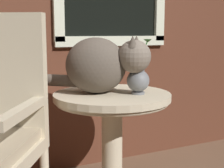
# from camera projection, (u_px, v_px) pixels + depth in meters

# --- Properties ---
(wicker_side_table) EXTENTS (0.64, 0.64, 0.63)m
(wicker_side_table) POSITION_uv_depth(u_px,v_px,m) (112.00, 126.00, 1.83)
(wicker_side_table) COLOR beige
(wicker_side_table) RESTS_ON ground_plane
(cat) EXTENTS (0.55, 0.50, 0.31)m
(cat) POSITION_uv_depth(u_px,v_px,m) (100.00, 65.00, 1.78)
(cat) COLOR brown
(cat) RESTS_ON wicker_side_table
(pewter_vase_with_ivy) EXTENTS (0.13, 0.12, 0.29)m
(pewter_vase_with_ivy) POSITION_uv_depth(u_px,v_px,m) (138.00, 77.00, 1.77)
(pewter_vase_with_ivy) COLOR slate
(pewter_vase_with_ivy) RESTS_ON wicker_side_table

